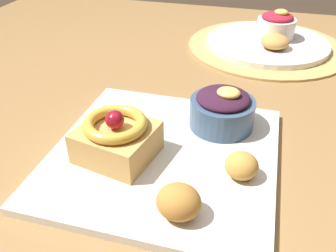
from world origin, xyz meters
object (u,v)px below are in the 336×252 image
fritter_front (179,202)px  back_pastry (275,42)px  fritter_middle (241,166)px  front_plate (164,155)px  berry_ramekin (222,109)px  back_ramekin (276,25)px  cake_slice (116,138)px  back_plate (267,43)px

fritter_front → back_pastry: size_ratio=0.82×
fritter_front → fritter_middle: (0.06, 0.08, -0.00)m
front_plate → berry_ramekin: berry_ramekin is taller
front_plate → back_pastry: size_ratio=4.95×
fritter_middle → back_ramekin: 0.49m
back_ramekin → back_pastry: (0.00, -0.07, -0.01)m
berry_ramekin → back_pastry: berry_ramekin is taller
fritter_front → cake_slice: bearing=142.1°
fritter_front → back_pastry: fritter_front is taller
front_plate → fritter_front: fritter_front is taller
fritter_front → front_plate: bearing=113.9°
berry_ramekin → cake_slice: bearing=-138.5°
back_pastry → front_plate: bearing=-107.8°
fritter_front → fritter_middle: bearing=54.4°
cake_slice → back_ramekin: bearing=69.5°
front_plate → back_pastry: back_pastry is taller
berry_ramekin → fritter_front: size_ratio=1.93×
back_pastry → back_ramekin: bearing=91.2°
back_plate → back_ramekin: back_ramekin is taller
front_plate → back_plate: size_ratio=1.08×
back_ramekin → back_plate: bearing=-124.5°
front_plate → fritter_front: bearing=-66.1°
cake_slice → fritter_front: 0.13m
back_ramekin → back_pastry: size_ratio=1.43×
fritter_front → fritter_middle: 0.10m
back_ramekin → fritter_front: bearing=-98.2°
back_plate → back_ramekin: bearing=55.5°
cake_slice → back_plate: size_ratio=0.39×
front_plate → back_ramekin: back_ramekin is taller
cake_slice → fritter_front: bearing=-37.9°
berry_ramekin → fritter_front: (-0.02, -0.19, -0.01)m
front_plate → cake_slice: size_ratio=2.74×
front_plate → berry_ramekin: bearing=52.3°
cake_slice → berry_ramekin: 0.16m
cake_slice → back_pastry: 0.46m
cake_slice → back_ramekin: 0.53m
fritter_front → fritter_middle: size_ratio=1.19×
front_plate → back_ramekin: (0.13, 0.47, 0.04)m
front_plate → back_pastry: bearing=72.2°
berry_ramekin → back_pastry: size_ratio=1.57×
berry_ramekin → fritter_middle: 0.11m
front_plate → fritter_middle: bearing=-12.3°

